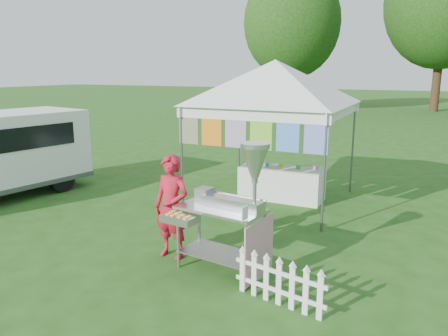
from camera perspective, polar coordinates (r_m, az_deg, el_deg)
The scene contains 8 objects.
ground at distance 6.65m, azimuth -4.04°, elevation -12.18°, with size 120.00×120.00×0.00m, color #224D16.
canopy_main at distance 9.23m, azimuth 6.74°, elevation 13.82°, with size 4.24×4.24×3.45m.
tree_left at distance 30.74m, azimuth 8.87°, elevation 18.27°, with size 6.40×6.40×9.53m.
tree_mid at distance 33.51m, azimuth 26.90°, elevation 18.88°, with size 7.60×7.60×11.52m.
donut_cart at distance 5.90m, azimuth 1.09°, elevation -3.95°, with size 1.44×0.90×1.88m.
vendor at distance 6.60m, azimuth -6.86°, elevation -5.09°, with size 0.58×0.38×1.58m, color red.
picket_fence at distance 5.48m, azimuth 7.18°, elevation -14.68°, with size 1.24×0.29×0.56m.
display_table at distance 9.68m, azimuth 7.49°, elevation -2.00°, with size 1.80×0.70×0.71m, color white.
Camera 1 is at (3.01, -5.23, 2.80)m, focal length 35.00 mm.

